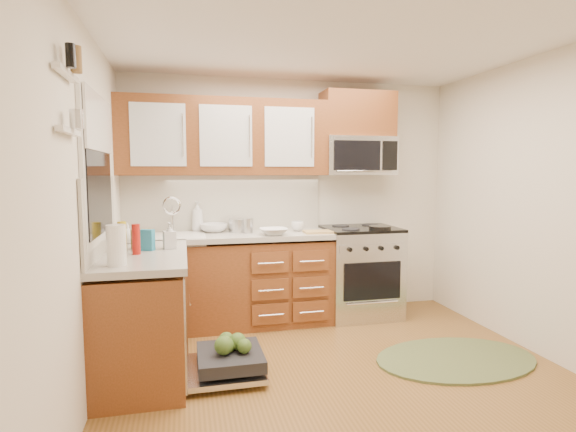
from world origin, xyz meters
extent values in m
plane|color=brown|center=(0.00, 0.00, 0.00)|extent=(3.50, 3.50, 0.00)
plane|color=white|center=(0.00, 0.00, 2.50)|extent=(3.50, 3.50, 0.00)
cube|color=silver|center=(0.00, 1.75, 1.25)|extent=(3.50, 0.04, 2.50)
cube|color=silver|center=(0.00, -1.75, 1.25)|extent=(3.50, 0.04, 2.50)
cube|color=silver|center=(-1.75, 0.00, 1.25)|extent=(0.04, 3.50, 2.50)
cube|color=silver|center=(1.75, 0.00, 1.25)|extent=(0.04, 3.50, 2.50)
cube|color=#5D3114|center=(-0.73, 1.45, 0.42)|extent=(2.05, 0.60, 0.85)
cube|color=#5D3114|center=(-1.45, 0.52, 0.42)|extent=(0.60, 1.25, 0.85)
cube|color=beige|center=(-0.72, 1.44, 0.90)|extent=(2.07, 0.64, 0.05)
cube|color=beige|center=(-1.44, 0.53, 0.90)|extent=(0.64, 1.27, 0.05)
cube|color=#B4B1A1|center=(-0.73, 1.74, 1.21)|extent=(2.05, 0.02, 0.57)
cube|color=#B4B1A1|center=(-1.74, 0.52, 1.21)|extent=(0.02, 1.25, 0.57)
cube|color=#5D3114|center=(0.68, 1.57, 2.13)|extent=(0.76, 0.35, 0.47)
cube|color=white|center=(-1.71, 0.50, 1.88)|extent=(0.02, 0.96, 0.40)
cube|color=white|center=(-1.72, -0.35, 2.05)|extent=(0.04, 0.40, 0.03)
cube|color=white|center=(-1.72, -0.35, 1.75)|extent=(0.04, 0.40, 0.03)
cylinder|color=black|center=(0.78, 1.18, 0.97)|extent=(0.25, 0.25, 0.04)
cylinder|color=silver|center=(-0.58, 1.56, 0.99)|extent=(0.28, 0.28, 0.13)
cube|color=tan|center=(0.18, 1.29, 0.94)|extent=(0.32, 0.21, 0.02)
cylinder|color=silver|center=(-0.52, 1.40, 1.00)|extent=(0.10, 0.10, 0.15)
cylinder|color=white|center=(-1.57, 0.10, 1.06)|extent=(0.14, 0.14, 0.27)
cylinder|color=gold|center=(-1.62, 0.79, 1.03)|extent=(0.09, 0.09, 0.21)
cylinder|color=#AA160E|center=(-1.48, 0.48, 1.04)|extent=(0.07, 0.07, 0.22)
cube|color=brown|center=(-1.46, 0.74, 1.00)|extent=(0.18, 0.15, 0.15)
cube|color=teal|center=(-1.42, 0.64, 1.01)|extent=(0.12, 0.10, 0.16)
imported|color=#999999|center=(-0.29, 1.25, 0.96)|extent=(0.27, 0.27, 0.07)
imported|color=#999999|center=(-0.84, 1.59, 0.97)|extent=(0.30, 0.30, 0.09)
imported|color=#999999|center=(0.00, 1.47, 0.98)|extent=(0.15, 0.15, 0.10)
imported|color=#999999|center=(-1.00, 1.68, 1.08)|extent=(0.16, 0.16, 0.31)
imported|color=#999999|center=(-1.25, 0.68, 1.03)|extent=(0.11, 0.11, 0.21)
imported|color=#999999|center=(-1.61, 1.03, 1.01)|extent=(0.17, 0.17, 0.18)
camera|label=1|loc=(-1.13, -2.97, 1.54)|focal=28.00mm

